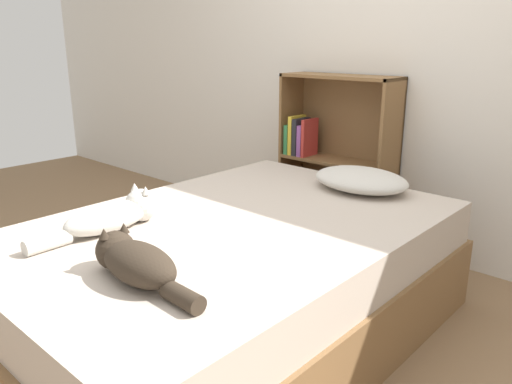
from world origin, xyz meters
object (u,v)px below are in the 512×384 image
(pillow, at_px, (361,180))
(cat_dark, at_px, (135,262))
(bed, at_px, (233,280))
(cat_light, at_px, (114,215))
(bookshelf, at_px, (336,157))

(pillow, relative_size, cat_dark, 1.00)
(cat_dark, bearing_deg, pillow, -88.16)
(bed, distance_m, cat_light, 0.59)
(pillow, bearing_deg, bed, -100.94)
(pillow, relative_size, cat_light, 0.87)
(pillow, distance_m, cat_light, 1.25)
(pillow, height_order, cat_light, cat_light)
(cat_dark, bearing_deg, bookshelf, -73.48)
(cat_light, bearing_deg, pillow, -21.95)
(bed, bearing_deg, cat_light, -127.81)
(pillow, xyz_separation_m, cat_light, (-0.45, -1.17, 0.00))
(bookshelf, bearing_deg, bed, -75.23)
(cat_dark, bearing_deg, cat_light, -22.98)
(pillow, xyz_separation_m, cat_dark, (-0.00, -1.38, 0.01))
(pillow, bearing_deg, bookshelf, 133.72)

